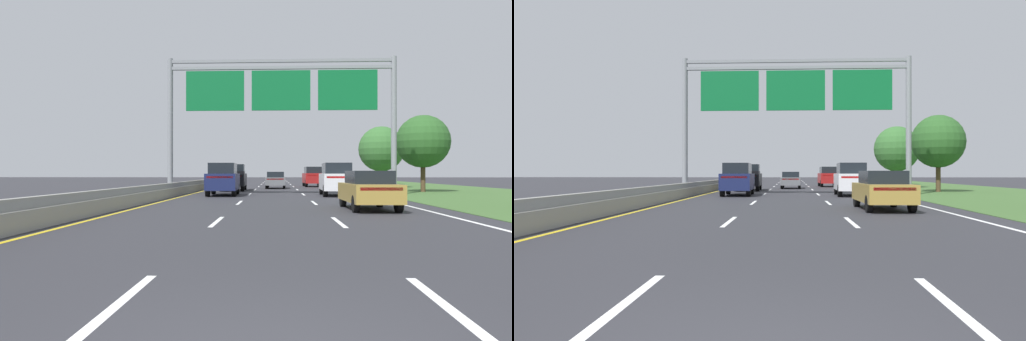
% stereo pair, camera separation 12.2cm
% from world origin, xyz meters
% --- Properties ---
extents(ground_plane, '(220.00, 220.00, 0.00)m').
position_xyz_m(ground_plane, '(0.00, 35.00, 0.00)').
color(ground_plane, '#2B2B30').
extents(lane_striping, '(11.96, 106.00, 0.01)m').
position_xyz_m(lane_striping, '(0.00, 34.54, 0.00)').
color(lane_striping, white).
rests_on(lane_striping, ground).
extents(grass_verge_right, '(14.00, 110.00, 0.02)m').
position_xyz_m(grass_verge_right, '(13.95, 35.00, 0.01)').
color(grass_verge_right, '#3D602D').
rests_on(grass_verge_right, ground).
extents(median_barrier_concrete, '(0.60, 110.00, 0.85)m').
position_xyz_m(median_barrier_concrete, '(-6.60, 35.00, 0.35)').
color(median_barrier_concrete, gray).
rests_on(median_barrier_concrete, ground).
extents(overhead_sign_gantry, '(15.06, 0.42, 9.08)m').
position_xyz_m(overhead_sign_gantry, '(0.30, 26.98, 6.47)').
color(overhead_sign_gantry, gray).
rests_on(overhead_sign_gantry, ground).
extents(pickup_truck_black, '(2.10, 5.43, 2.20)m').
position_xyz_m(pickup_truck_black, '(-3.57, 35.33, 1.07)').
color(pickup_truck_black, black).
rests_on(pickup_truck_black, ground).
extents(car_white_right_lane_suv, '(2.01, 4.75, 2.11)m').
position_xyz_m(car_white_right_lane_suv, '(3.86, 26.72, 1.10)').
color(car_white_right_lane_suv, silver).
rests_on(car_white_right_lane_suv, ground).
extents(car_gold_right_lane_sedan, '(1.89, 4.43, 1.57)m').
position_xyz_m(car_gold_right_lane_sedan, '(3.72, 15.41, 0.82)').
color(car_gold_right_lane_sedan, '#A38438').
rests_on(car_gold_right_lane_sedan, ground).
extents(car_navy_left_lane_suv, '(1.98, 4.73, 2.11)m').
position_xyz_m(car_navy_left_lane_suv, '(-3.48, 26.80, 1.10)').
color(car_navy_left_lane_suv, '#161E47').
rests_on(car_navy_left_lane_suv, ground).
extents(car_red_right_lane_suv, '(2.00, 4.74, 2.11)m').
position_xyz_m(car_red_right_lane_suv, '(3.92, 46.42, 1.10)').
color(car_red_right_lane_suv, maroon).
rests_on(car_red_right_lane_suv, ground).
extents(car_grey_centre_lane_sedan, '(1.92, 4.44, 1.57)m').
position_xyz_m(car_grey_centre_lane_sedan, '(-0.04, 40.60, 0.82)').
color(car_grey_centre_lane_sedan, slate).
rests_on(car_grey_centre_lane_sedan, ground).
extents(roadside_tree_mid, '(4.07, 4.07, 5.94)m').
position_xyz_m(roadside_tree_mid, '(11.31, 32.83, 3.89)').
color(roadside_tree_mid, '#4C3823').
rests_on(roadside_tree_mid, ground).
extents(roadside_tree_far, '(4.45, 4.45, 6.06)m').
position_xyz_m(roadside_tree_far, '(10.38, 42.88, 3.83)').
color(roadside_tree_far, '#4C3823').
rests_on(roadside_tree_far, ground).
extents(roadside_tree_distant, '(4.06, 4.06, 6.73)m').
position_xyz_m(roadside_tree_distant, '(12.44, 53.39, 4.68)').
color(roadside_tree_distant, '#4C3823').
rests_on(roadside_tree_distant, ground).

